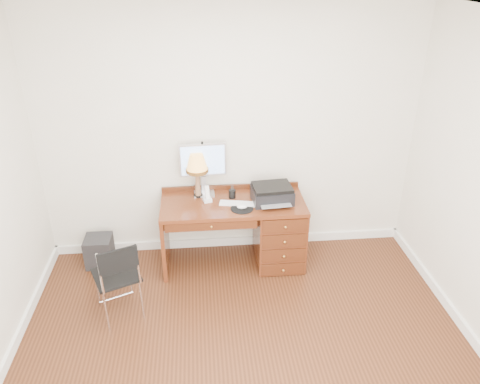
{
  "coord_description": "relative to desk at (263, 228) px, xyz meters",
  "views": [
    {
      "loc": [
        -0.33,
        -2.87,
        3.06
      ],
      "look_at": [
        0.06,
        1.2,
        0.97
      ],
      "focal_mm": 35.0,
      "sensor_mm": 36.0,
      "label": 1
    }
  ],
  "objects": [
    {
      "name": "mouse_pad",
      "position": [
        -0.24,
        -0.16,
        0.35
      ],
      "size": [
        0.23,
        0.23,
        0.05
      ],
      "color": "black",
      "rests_on": "desk"
    },
    {
      "name": "pen_cup",
      "position": [
        -0.32,
        0.09,
        0.38
      ],
      "size": [
        0.07,
        0.07,
        0.09
      ],
      "primitive_type": "cylinder",
      "color": "black",
      "rests_on": "desk"
    },
    {
      "name": "equipment_box",
      "position": [
        -1.78,
        0.1,
        -0.25
      ],
      "size": [
        0.28,
        0.28,
        0.33
      ],
      "primitive_type": "cube",
      "rotation": [
        0.0,
        0.0,
        -0.01
      ],
      "color": "black",
      "rests_on": "ground"
    },
    {
      "name": "desk",
      "position": [
        0.0,
        0.0,
        0.0
      ],
      "size": [
        1.5,
        0.67,
        0.75
      ],
      "color": "#612A14",
      "rests_on": "ground"
    },
    {
      "name": "ground",
      "position": [
        -0.32,
        -1.4,
        -0.41
      ],
      "size": [
        4.0,
        4.0,
        0.0
      ],
      "primitive_type": "plane",
      "color": "#381A0C",
      "rests_on": "ground"
    },
    {
      "name": "room_shell",
      "position": [
        -0.32,
        -0.77,
        -0.36
      ],
      "size": [
        4.0,
        4.0,
        4.0
      ],
      "color": "silver",
      "rests_on": "ground"
    },
    {
      "name": "leg_lamp",
      "position": [
        -0.68,
        0.16,
        0.69
      ],
      "size": [
        0.24,
        0.24,
        0.48
      ],
      "color": "black",
      "rests_on": "desk"
    },
    {
      "name": "keyboard",
      "position": [
        -0.28,
        -0.05,
        0.34
      ],
      "size": [
        0.39,
        0.18,
        0.01
      ],
      "primitive_type": "cube",
      "rotation": [
        0.0,
        0.0,
        -0.2
      ],
      "color": "white",
      "rests_on": "desk"
    },
    {
      "name": "printer",
      "position": [
        0.08,
        -0.02,
        0.43
      ],
      "size": [
        0.43,
        0.35,
        0.18
      ],
      "rotation": [
        0.0,
        0.0,
        0.08
      ],
      "color": "black",
      "rests_on": "desk"
    },
    {
      "name": "phone",
      "position": [
        -0.59,
        0.04,
        0.39
      ],
      "size": [
        0.1,
        0.1,
        0.18
      ],
      "rotation": [
        0.0,
        0.0,
        0.21
      ],
      "color": "white",
      "rests_on": "desk"
    },
    {
      "name": "monitor",
      "position": [
        -0.61,
        0.23,
        0.69
      ],
      "size": [
        0.49,
        0.17,
        0.57
      ],
      "rotation": [
        0.0,
        0.0,
        0.06
      ],
      "color": "silver",
      "rests_on": "desk"
    },
    {
      "name": "chair",
      "position": [
        -1.45,
        -0.79,
        0.08
      ],
      "size": [
        0.51,
        0.52,
        0.82
      ],
      "rotation": [
        0.0,
        0.0,
        0.4
      ],
      "color": "black",
      "rests_on": "ground"
    }
  ]
}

